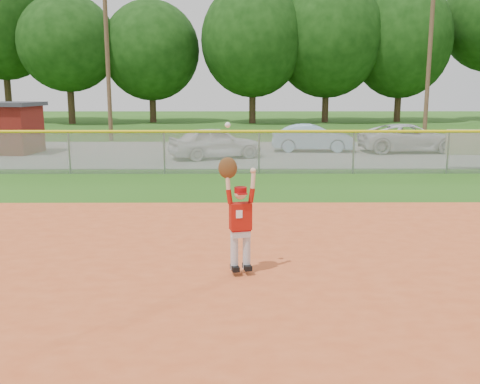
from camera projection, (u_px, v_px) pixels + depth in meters
name	position (u px, v px, depth m)	size (l,w,h in m)	color
ground	(282.00, 267.00, 9.12)	(120.00, 120.00, 0.00)	#245313
clay_infield	(304.00, 351.00, 6.17)	(24.00, 16.00, 0.04)	#CA4F24
parking_strip	(254.00, 153.00, 24.81)	(44.00, 10.00, 0.03)	slate
car_white_a	(215.00, 143.00, 22.73)	(1.58, 3.93, 1.34)	white
car_blue	(313.00, 138.00, 25.20)	(1.34, 3.83, 1.26)	#91B8D8
car_white_b	(410.00, 138.00, 24.93)	(2.16, 4.69, 1.30)	silver
utility_shed	(5.00, 128.00, 24.38)	(3.41, 2.80, 2.35)	#51110B
sponsor_sign	(470.00, 143.00, 19.60)	(1.68, 0.27, 1.50)	gray
outfield_fence	(259.00, 149.00, 18.76)	(40.06, 0.10, 1.55)	gray
power_lines	(269.00, 57.00, 29.81)	(19.40, 0.24, 9.00)	#4C3823
tree_line	(258.00, 32.00, 44.86)	(62.37, 13.00, 14.43)	#422D1C
ballplayer	(239.00, 215.00, 8.48)	(0.61, 0.31, 2.38)	silver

